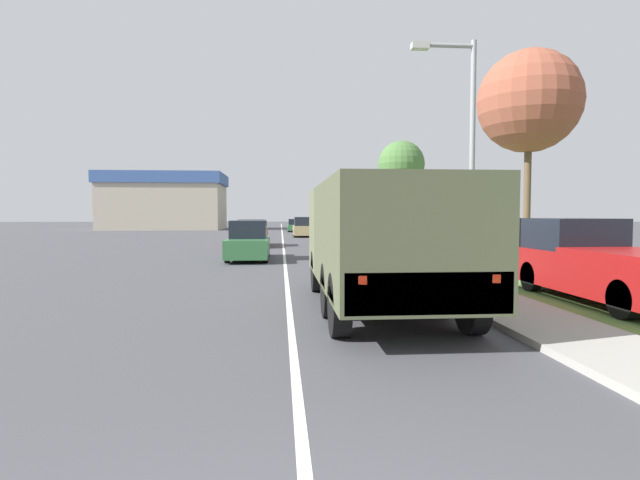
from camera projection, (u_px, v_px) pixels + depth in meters
ground_plane at (283, 238)px, 41.64m from camera, size 180.00×180.00×0.00m
lane_centre_stripe at (283, 238)px, 41.64m from camera, size 0.12×120.00×0.00m
sidewalk_right at (336, 237)px, 41.99m from camera, size 1.80×120.00×0.12m
grass_strip_right at (388, 237)px, 42.34m from camera, size 7.00×120.00×0.02m
military_truck at (379, 237)px, 10.46m from camera, size 2.53×7.22×2.63m
car_nearest_ahead at (249, 242)px, 21.96m from camera, size 1.76×4.69×1.73m
car_second_ahead at (252, 234)px, 31.17m from camera, size 1.86×4.87×1.67m
car_third_ahead at (303, 228)px, 43.84m from camera, size 1.76×4.06×1.74m
car_fourth_ahead at (295, 226)px, 56.96m from camera, size 1.73×4.85×1.43m
pickup_truck at (599, 263)px, 11.49m from camera, size 1.95×5.29×1.88m
lamp_post at (464, 139)px, 12.78m from camera, size 1.69×0.24×6.31m
tree_mid_right at (529, 102)px, 17.94m from camera, size 3.66×3.66×7.88m
tree_far_right at (401, 165)px, 30.85m from camera, size 2.87×2.87×6.51m
building_distant at (165, 201)px, 64.79m from camera, size 15.29×10.47×7.22m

